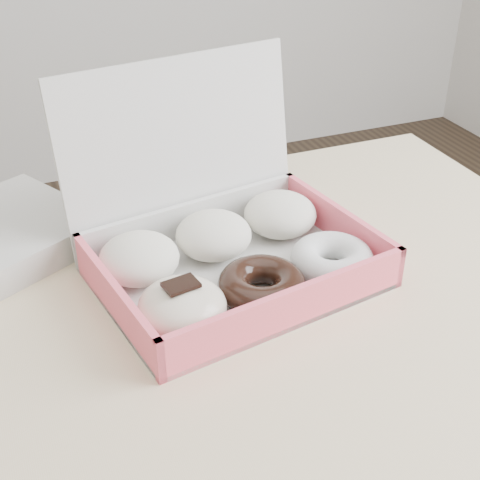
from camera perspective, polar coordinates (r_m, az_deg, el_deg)
name	(u,v)px	position (r m, az deg, el deg)	size (l,w,h in m)	color
table	(167,393)	(0.81, -6.24, -12.86)	(1.20, 0.80, 0.75)	#D3BB8A
donut_box	(226,246)	(0.84, -1.22, -0.54)	(0.38, 0.34, 0.24)	silver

